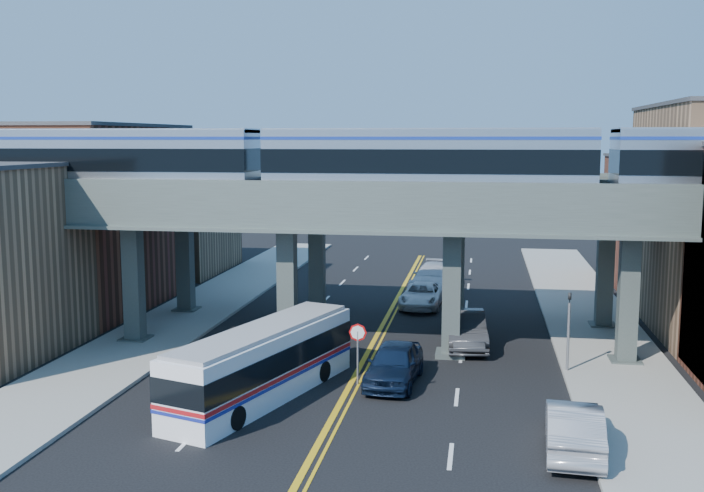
{
  "coord_description": "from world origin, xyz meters",
  "views": [
    {
      "loc": [
        5.34,
        -28.66,
        10.34
      ],
      "look_at": [
        -0.44,
        5.99,
        5.49
      ],
      "focal_mm": 40.0,
      "sensor_mm": 36.0,
      "label": 1
    }
  ],
  "objects": [
    {
      "name": "ground",
      "position": [
        0.0,
        0.0,
        0.0
      ],
      "size": [
        120.0,
        120.0,
        0.0
      ],
      "primitive_type": "plane",
      "color": "black",
      "rests_on": "ground"
    },
    {
      "name": "sidewalk_west",
      "position": [
        -11.5,
        10.0,
        0.08
      ],
      "size": [
        5.0,
        70.0,
        0.16
      ],
      "primitive_type": "cube",
      "color": "gray",
      "rests_on": "ground"
    },
    {
      "name": "sidewalk_east",
      "position": [
        11.5,
        10.0,
        0.08
      ],
      "size": [
        5.0,
        70.0,
        0.16
      ],
      "primitive_type": "cube",
      "color": "gray",
      "rests_on": "ground"
    },
    {
      "name": "building_west_b",
      "position": [
        -18.5,
        16.0,
        5.5
      ],
      "size": [
        8.0,
        14.0,
        11.0
      ],
      "primitive_type": "cube",
      "color": "brown",
      "rests_on": "ground"
    },
    {
      "name": "building_west_c",
      "position": [
        -18.5,
        29.0,
        4.0
      ],
      "size": [
        8.0,
        10.0,
        8.0
      ],
      "primitive_type": "cube",
      "color": "#9D7451",
      "rests_on": "ground"
    },
    {
      "name": "building_east_c",
      "position": [
        18.5,
        29.0,
        4.5
      ],
      "size": [
        8.0,
        10.0,
        9.0
      ],
      "primitive_type": "cube",
      "color": "brown",
      "rests_on": "ground"
    },
    {
      "name": "elevated_viaduct_near",
      "position": [
        0.0,
        8.0,
        6.47
      ],
      "size": [
        52.0,
        3.6,
        7.4
      ],
      "color": "#394240",
      "rests_on": "ground"
    },
    {
      "name": "elevated_viaduct_far",
      "position": [
        0.0,
        15.0,
        6.47
      ],
      "size": [
        52.0,
        3.6,
        7.4
      ],
      "color": "#394240",
      "rests_on": "ground"
    },
    {
      "name": "transit_train",
      "position": [
        2.75,
        8.0,
        9.26
      ],
      "size": [
        47.02,
        2.95,
        3.43
      ],
      "color": "black",
      "rests_on": "elevated_viaduct_near"
    },
    {
      "name": "stop_sign",
      "position": [
        0.3,
        3.0,
        1.76
      ],
      "size": [
        0.76,
        0.09,
        2.63
      ],
      "color": "slate",
      "rests_on": "ground"
    },
    {
      "name": "traffic_signal",
      "position": [
        9.2,
        6.0,
        2.3
      ],
      "size": [
        0.15,
        0.18,
        4.1
      ],
      "color": "slate",
      "rests_on": "ground"
    },
    {
      "name": "transit_bus",
      "position": [
        -3.15,
        0.67,
        1.4
      ],
      "size": [
        5.47,
        10.81,
        2.73
      ],
      "rotation": [
        0.0,
        0.0,
        1.26
      ],
      "color": "white",
      "rests_on": "ground"
    },
    {
      "name": "car_lane_a",
      "position": [
        1.8,
        3.38,
        0.86
      ],
      "size": [
        2.4,
        5.19,
        1.72
      ],
      "primitive_type": "imported",
      "rotation": [
        0.0,
        0.0,
        -0.07
      ],
      "color": "black",
      "rests_on": "ground"
    },
    {
      "name": "car_lane_b",
      "position": [
        4.65,
        9.77,
        0.89
      ],
      "size": [
        2.4,
        5.57,
        1.78
      ],
      "primitive_type": "imported",
      "rotation": [
        0.0,
        0.0,
        0.1
      ],
      "color": "#343436",
      "rests_on": "ground"
    },
    {
      "name": "car_lane_c",
      "position": [
        1.8,
        18.87,
        0.72
      ],
      "size": [
        2.7,
        5.33,
        1.45
      ],
      "primitive_type": "imported",
      "rotation": [
        0.0,
        0.0,
        -0.06
      ],
      "color": "silver",
      "rests_on": "ground"
    },
    {
      "name": "car_lane_d",
      "position": [
        2.14,
        24.37,
        0.9
      ],
      "size": [
        3.23,
        6.44,
        1.8
      ],
      "primitive_type": "imported",
      "rotation": [
        0.0,
        0.0,
        -0.12
      ],
      "color": "silver",
      "rests_on": "ground"
    },
    {
      "name": "car_parked_curb",
      "position": [
        8.5,
        -2.97,
        0.84
      ],
      "size": [
        2.1,
        5.21,
        1.68
      ],
      "primitive_type": "imported",
      "rotation": [
        0.0,
        0.0,
        3.08
      ],
      "color": "#99989D",
      "rests_on": "ground"
    }
  ]
}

